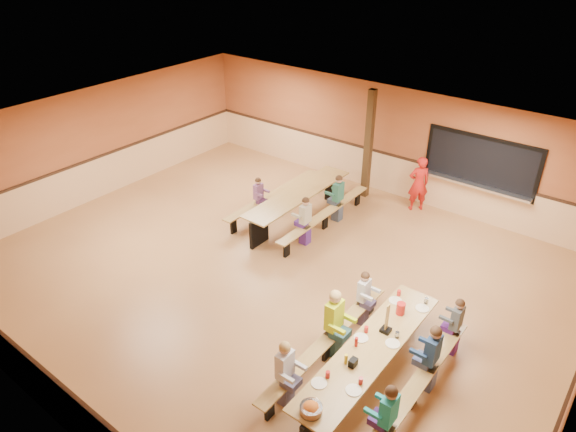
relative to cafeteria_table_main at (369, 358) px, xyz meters
The scene contains 23 objects.
ground 3.57m from the cafeteria_table_main, 156.96° to the left, with size 12.00×12.00×0.00m, color #976439.
room_envelope 3.54m from the cafeteria_table_main, 156.96° to the left, with size 12.04×10.04×3.02m.
kitchen_pass_through 6.45m from the cafeteria_table_main, 95.87° to the left, with size 2.78×0.28×1.38m.
structural_post 6.81m from the cafeteria_table_main, 120.84° to the left, with size 0.18×0.18×3.00m, color #332211.
cafeteria_table_main is the anchor object (origin of this frame).
cafeteria_table_second 5.51m from the cafeteria_table_main, 138.78° to the left, with size 1.91×3.70×0.74m.
seated_child_white_left 1.43m from the cafeteria_table_main, 125.33° to the right, with size 0.38×0.31×1.23m, color silver, non-canonical shape.
seated_adult_yellow 0.86m from the cafeteria_table_main, 166.71° to the left, with size 0.43×0.35×1.34m, color #B8D414, non-canonical shape.
seated_child_grey_left 1.45m from the cafeteria_table_main, 124.60° to the left, with size 0.34×0.28×1.15m, color silver, non-canonical shape.
seated_child_teal_right 1.25m from the cafeteria_table_main, 48.74° to the right, with size 0.38×0.31×1.23m, color teal, non-canonical shape.
seated_child_navy_right 0.97m from the cafeteria_table_main, 31.05° to the left, with size 0.39×0.32×1.26m, color navy, non-canonical shape.
seated_child_char_right 1.72m from the cafeteria_table_main, 61.35° to the left, with size 0.34×0.28×1.14m, color #464D4F, non-canonical shape.
seated_child_purple_sec 5.83m from the cafeteria_table_main, 148.56° to the left, with size 0.32×0.26×1.11m, color #784976, non-canonical shape.
seated_child_green_sec 5.34m from the cafeteria_table_main, 128.49° to the left, with size 0.38×0.31×1.23m, color #296451, non-canonical shape.
seated_child_tan_sec 4.34m from the cafeteria_table_main, 140.01° to the left, with size 0.36×0.30×1.20m, color #B4AF91, non-canonical shape.
standing_woman 6.26m from the cafeteria_table_main, 108.47° to the left, with size 0.55×0.36×1.50m, color red.
punch_pitcher 1.09m from the cafeteria_table_main, 90.69° to the left, with size 0.16×0.16×0.22m, color red.
chip_bowl 1.61m from the cafeteria_table_main, 91.22° to the right, with size 0.32×0.32×0.15m, color orange, non-canonical shape.
napkin_dispenser 0.57m from the cafeteria_table_main, 93.14° to the right, with size 0.10×0.14×0.13m, color black.
condiment_mustard 0.61m from the cafeteria_table_main, 105.44° to the right, with size 0.06×0.06×0.17m, color yellow.
condiment_ketchup 0.38m from the cafeteria_table_main, 155.17° to the right, with size 0.06×0.06×0.17m, color #B2140F.
table_paddle 0.60m from the cafeteria_table_main, 89.51° to the left, with size 0.16×0.16×0.56m.
place_settings 0.27m from the cafeteria_table_main, behind, with size 0.65×3.30×0.11m, color beige, non-canonical shape.
Camera 1 is at (5.91, -6.96, 6.65)m, focal length 32.00 mm.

